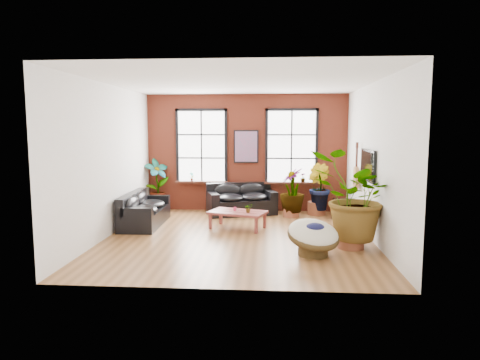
{
  "coord_description": "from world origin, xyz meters",
  "views": [
    {
      "loc": [
        0.73,
        -9.6,
        2.48
      ],
      "look_at": [
        0.0,
        0.6,
        1.25
      ],
      "focal_mm": 32.0,
      "sensor_mm": 36.0,
      "label": 1
    }
  ],
  "objects_px": {
    "papasan_chair": "(313,236)",
    "coffee_table": "(238,213)",
    "sofa_left": "(143,211)",
    "sofa_back": "(241,200)"
  },
  "relations": [
    {
      "from": "papasan_chair",
      "to": "coffee_table",
      "type": "bearing_deg",
      "value": 104.69
    },
    {
      "from": "sofa_left",
      "to": "coffee_table",
      "type": "distance_m",
      "value": 2.49
    },
    {
      "from": "sofa_back",
      "to": "coffee_table",
      "type": "height_order",
      "value": "sofa_back"
    },
    {
      "from": "sofa_back",
      "to": "sofa_left",
      "type": "distance_m",
      "value": 2.94
    },
    {
      "from": "sofa_back",
      "to": "papasan_chair",
      "type": "height_order",
      "value": "sofa_back"
    },
    {
      "from": "coffee_table",
      "to": "sofa_back",
      "type": "bearing_deg",
      "value": 109.33
    },
    {
      "from": "sofa_left",
      "to": "papasan_chair",
      "type": "height_order",
      "value": "sofa_left"
    },
    {
      "from": "papasan_chair",
      "to": "sofa_left",
      "type": "bearing_deg",
      "value": 127.05
    },
    {
      "from": "sofa_left",
      "to": "coffee_table",
      "type": "xyz_separation_m",
      "value": [
        2.48,
        -0.25,
        0.01
      ]
    },
    {
      "from": "sofa_back",
      "to": "papasan_chair",
      "type": "xyz_separation_m",
      "value": [
        1.7,
        -4.05,
        -0.01
      ]
    }
  ]
}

